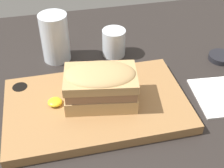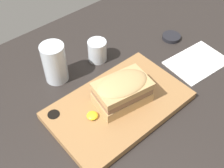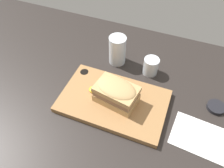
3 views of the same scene
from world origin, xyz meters
TOP-DOWN VIEW (x-y plane):
  - dining_table at (0.00, 0.00)cm, footprint 185.76×97.78cm
  - serving_board at (-3.32, -0.02)cm, footprint 38.81×23.90cm
  - sandwich at (-2.17, -0.38)cm, footprint 16.14×11.65cm
  - mustard_dollop at (-11.91, 1.02)cm, footprint 3.05×3.05cm
  - water_glass at (-9.81, 21.54)cm, footprint 7.18×7.18cm
  - wine_glass at (5.33, 20.22)cm, footprint 6.18×6.18cm
  - condiment_dish at (32.54, 11.42)cm, footprint 6.55×6.55cm

SIDE VIEW (x-z plane):
  - dining_table at x=0.00cm, z-range 0.00..2.00cm
  - condiment_dish at x=32.54cm, z-range 2.00..3.37cm
  - serving_board at x=-3.32cm, z-range 1.98..4.27cm
  - mustard_dollop at x=-11.91cm, z-range 4.24..5.46cm
  - wine_glass at x=5.33cm, z-range 1.74..9.00cm
  - water_glass at x=-9.81cm, z-range 1.15..13.84cm
  - sandwich at x=-2.17cm, z-range 4.55..12.95cm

